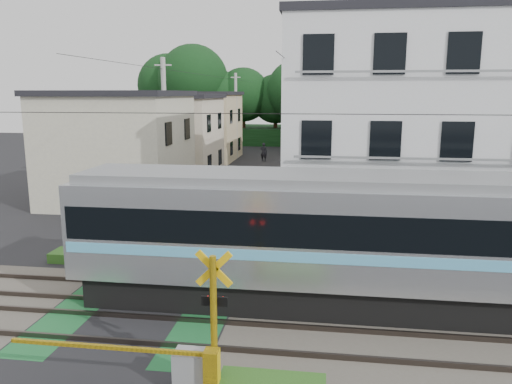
% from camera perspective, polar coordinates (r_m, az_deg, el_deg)
% --- Properties ---
extents(ground, '(120.00, 120.00, 0.00)m').
position_cam_1_polar(ground, '(15.14, -13.02, -13.11)').
color(ground, black).
extents(track_bed, '(120.00, 120.00, 0.14)m').
position_cam_1_polar(track_bed, '(15.12, -13.03, -12.98)').
color(track_bed, '#47423A').
rests_on(track_bed, ground).
extents(crossing_signal_near, '(4.74, 0.65, 3.09)m').
position_cam_1_polar(crossing_signal_near, '(10.98, -7.05, -18.66)').
color(crossing_signal_near, '#ECB80C').
rests_on(crossing_signal_near, ground).
extents(crossing_signal_far, '(4.74, 0.65, 3.09)m').
position_cam_1_polar(crossing_signal_far, '(19.01, -16.49, -5.91)').
color(crossing_signal_far, '#ECB80C').
rests_on(crossing_signal_far, ground).
extents(apartment_block, '(10.20, 8.36, 9.30)m').
position_cam_1_polar(apartment_block, '(22.61, 16.65, 6.94)').
color(apartment_block, white).
rests_on(apartment_block, ground).
extents(houses_row, '(22.07, 31.35, 6.80)m').
position_cam_1_polar(houses_row, '(39.16, 0.85, 6.97)').
color(houses_row, beige).
rests_on(houses_row, ground).
extents(tree_hill, '(40.00, 13.29, 11.83)m').
position_cam_1_polar(tree_hill, '(61.12, 1.83, 10.44)').
color(tree_hill, black).
rests_on(tree_hill, ground).
extents(catenary, '(60.00, 5.04, 7.00)m').
position_cam_1_polar(catenary, '(13.11, 11.53, 0.14)').
color(catenary, '#2D2D33').
rests_on(catenary, ground).
extents(utility_poles, '(7.90, 42.00, 8.00)m').
position_cam_1_polar(utility_poles, '(36.42, -1.78, 7.96)').
color(utility_poles, '#A5A5A0').
rests_on(utility_poles, ground).
extents(pedestrian, '(0.68, 0.50, 1.71)m').
position_cam_1_polar(pedestrian, '(45.78, 0.89, 4.59)').
color(pedestrian, black).
rests_on(pedestrian, ground).
extents(weed_patches, '(10.25, 8.80, 0.40)m').
position_cam_1_polar(weed_patches, '(14.48, -6.50, -13.25)').
color(weed_patches, '#2D5E1E').
rests_on(weed_patches, ground).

